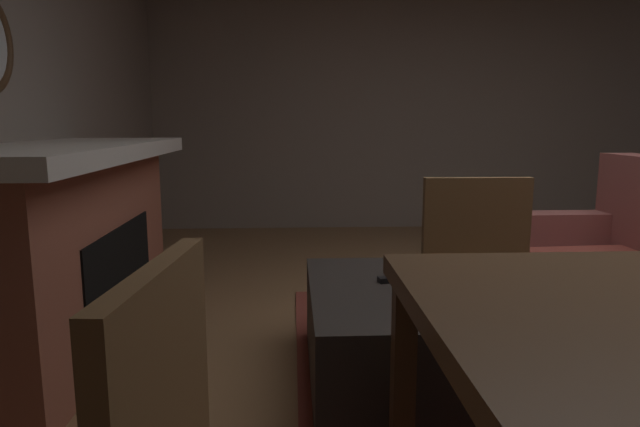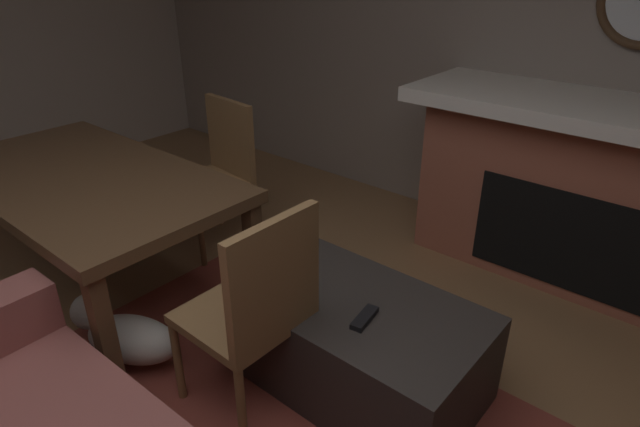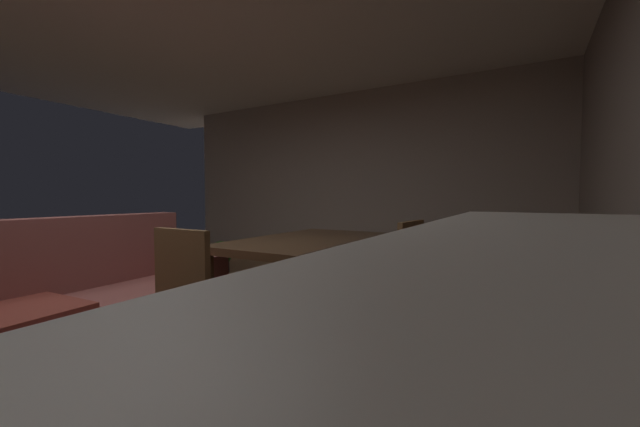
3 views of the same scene
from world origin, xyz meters
name	(u,v)px [view 3 (image 3 of 3)]	position (x,y,z in m)	size (l,w,h in m)	color
floor	(107,370)	(0.00, 0.00, 0.00)	(8.90, 8.90, 0.00)	olive
wall_right_window_side	(351,182)	(3.71, 0.00, 1.33)	(0.12, 6.17, 2.67)	#B2A59B
area_rug	(139,382)	(0.00, -0.33, 0.01)	(2.60, 2.00, 0.01)	brown
couch	(77,309)	(0.02, 0.37, 0.34)	(1.94, 0.89, 0.97)	#8C4C47
ottoman_coffee_table	(214,373)	(0.00, -0.96, 0.22)	(1.07, 0.63, 0.44)	#2D2826
tv_remote	(188,331)	(-0.09, -0.89, 0.45)	(0.05, 0.16, 0.02)	black
dining_table	(306,247)	(1.47, -0.60, 0.66)	(1.72, 0.93, 0.74)	#513823
dining_chair_west	(197,294)	(0.22, -0.60, 0.52)	(0.45, 0.45, 0.93)	brown
dining_chair_south	(398,272)	(1.46, -1.45, 0.52)	(0.48, 0.48, 0.93)	brown
potted_plant	(221,256)	(2.56, 1.57, 0.25)	(0.32, 0.32, 0.46)	#474C51
small_dog	(242,313)	(0.87, -0.37, 0.18)	(0.51, 0.39, 0.32)	silver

